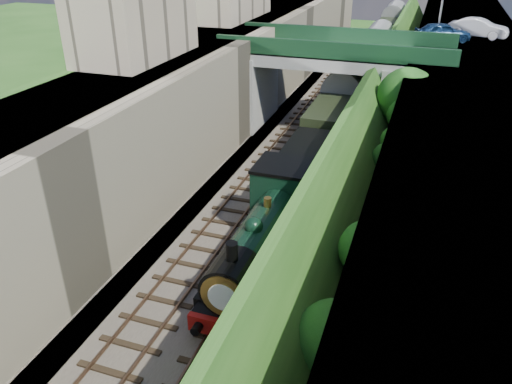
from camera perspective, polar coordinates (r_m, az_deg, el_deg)
name	(u,v)px	position (r m, az deg, el deg)	size (l,w,h in m)	color
ground	(187,352)	(19.23, -7.84, -17.65)	(160.00, 160.00, 0.00)	#1E4714
trackbed	(313,149)	(35.22, 6.57, 4.91)	(10.00, 90.00, 0.20)	#473F38
retaining_wall	(239,94)	(35.56, -1.94, 11.12)	(1.00, 90.00, 7.00)	#756B56
street_plateau_left	(194,90)	(36.91, -7.14, 11.54)	(6.00, 90.00, 7.00)	#262628
street_plateau_right	(467,123)	(33.63, 22.93, 7.28)	(8.00, 90.00, 6.25)	#262628
embankment_slope	(390,127)	(32.49, 15.02, 7.24)	(4.38, 90.00, 6.36)	#1E4714
track_left	(286,144)	(35.60, 3.44, 5.55)	(2.50, 90.00, 0.20)	black
track_right	(330,149)	(34.96, 8.50, 4.86)	(2.50, 90.00, 0.20)	black
road_bridge	(342,80)	(37.53, 9.76, 12.54)	(16.00, 6.40, 7.25)	gray
building_near	(135,22)	(30.85, -13.67, 18.34)	(4.00, 8.00, 4.00)	gray
tree	(408,100)	(31.71, 17.03, 10.04)	(3.60, 3.80, 6.60)	black
car_blue	(443,32)	(41.47, 20.54, 16.75)	(1.64, 4.07, 1.39)	navy
car_silver	(478,28)	(44.17, 24.07, 16.74)	(1.51, 4.32, 1.42)	silver
locomotive	(266,236)	(21.64, 1.16, -5.07)	(3.10, 10.22, 3.83)	black
tender	(307,173)	(28.02, 5.81, 2.18)	(2.70, 6.00, 3.05)	black
coach_front	(346,101)	(39.46, 10.29, 10.16)	(2.90, 18.00, 3.70)	black
coach_middle	(376,52)	(57.57, 13.61, 15.30)	(2.90, 18.00, 3.70)	black
coach_rear	(393,25)	(76.01, 15.39, 17.95)	(2.90, 18.00, 3.70)	black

